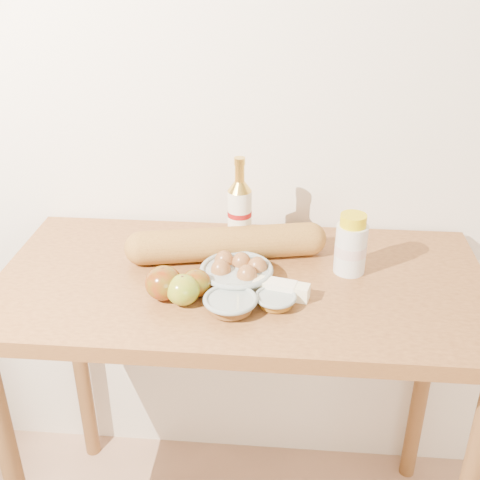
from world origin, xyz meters
name	(u,v)px	position (x,y,z in m)	size (l,w,h in m)	color
back_wall	(252,82)	(0.00, 1.51, 1.30)	(3.50, 0.02, 2.60)	white
table	(241,319)	(0.00, 1.18, 0.78)	(1.20, 0.60, 0.90)	#9F6533
bourbon_bottle	(240,214)	(-0.02, 1.33, 1.00)	(0.08, 0.08, 0.26)	beige
cream_bottle	(351,246)	(0.26, 1.24, 0.97)	(0.08, 0.08, 0.15)	silver
egg_bowl	(237,272)	(-0.01, 1.16, 0.93)	(0.22, 0.22, 0.06)	#8D9A95
baguette	(227,243)	(-0.04, 1.27, 0.94)	(0.53, 0.19, 0.09)	#B17D36
apple_yellowgreen	(183,290)	(-0.12, 1.06, 0.94)	(0.10, 0.10, 0.07)	#9F871F
apple_redgreen_front	(164,283)	(-0.17, 1.08, 0.94)	(0.10, 0.10, 0.08)	maroon
apple_redgreen_right	(196,283)	(-0.10, 1.09, 0.93)	(0.08, 0.08, 0.07)	#900A07
sugar_bowl	(230,303)	(-0.01, 1.04, 0.92)	(0.15, 0.15, 0.04)	gray
syrup_bowl	(275,300)	(0.09, 1.07, 0.91)	(0.10, 0.10, 0.03)	gray
butter_stick	(281,289)	(0.10, 1.11, 0.92)	(0.13, 0.07, 0.04)	#FFF6C5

